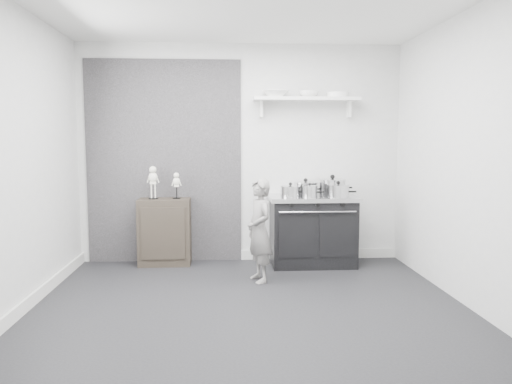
{
  "coord_description": "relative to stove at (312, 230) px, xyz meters",
  "views": [
    {
      "loc": [
        -0.22,
        -4.45,
        1.52
      ],
      "look_at": [
        0.13,
        0.95,
        0.95
      ],
      "focal_mm": 35.0,
      "sensor_mm": 36.0,
      "label": 1
    }
  ],
  "objects": [
    {
      "name": "skeleton_full",
      "position": [
        -1.93,
        0.13,
        0.61
      ],
      "size": [
        0.13,
        0.08,
        0.46
      ],
      "primitive_type": null,
      "color": "silver",
      "rests_on": "side_cabinet"
    },
    {
      "name": "pot_back_right",
      "position": [
        0.26,
        0.09,
        0.52
      ],
      "size": [
        0.41,
        0.32,
        0.25
      ],
      "color": "#BCBCBE",
      "rests_on": "stove"
    },
    {
      "name": "room_shell",
      "position": [
        -0.95,
        -1.33,
        1.21
      ],
      "size": [
        4.02,
        3.62,
        2.71
      ],
      "color": "beige",
      "rests_on": "ground"
    },
    {
      "name": "skeleton_torso",
      "position": [
        -1.65,
        0.13,
        0.57
      ],
      "size": [
        0.1,
        0.07,
        0.36
      ],
      "primitive_type": null,
      "color": "silver",
      "rests_on": "side_cabinet"
    },
    {
      "name": "pot_back_left",
      "position": [
        -0.06,
        0.15,
        0.5
      ],
      "size": [
        0.38,
        0.29,
        0.2
      ],
      "color": "#BCBCBE",
      "rests_on": "stove"
    },
    {
      "name": "pot_front_center",
      "position": [
        -0.07,
        -0.15,
        0.49
      ],
      "size": [
        0.27,
        0.18,
        0.17
      ],
      "color": "#BCBCBE",
      "rests_on": "stove"
    },
    {
      "name": "stove",
      "position": [
        0.0,
        0.0,
        0.0
      ],
      "size": [
        1.06,
        0.66,
        0.85
      ],
      "color": "black",
      "rests_on": "ground"
    },
    {
      "name": "bowl_large",
      "position": [
        -0.44,
        0.19,
        1.65
      ],
      "size": [
        0.32,
        0.32,
        0.08
      ],
      "primitive_type": "imported",
      "color": "white",
      "rests_on": "wall_shelf"
    },
    {
      "name": "plate_stack",
      "position": [
        0.33,
        0.19,
        1.64
      ],
      "size": [
        0.27,
        0.27,
        0.06
      ],
      "primitive_type": "cylinder",
      "color": "white",
      "rests_on": "wall_shelf"
    },
    {
      "name": "pot_front_right",
      "position": [
        0.27,
        -0.18,
        0.5
      ],
      "size": [
        0.35,
        0.26,
        0.2
      ],
      "color": "#BCBCBE",
      "rests_on": "stove"
    },
    {
      "name": "pot_front_left",
      "position": [
        -0.28,
        -0.07,
        0.49
      ],
      "size": [
        0.33,
        0.24,
        0.17
      ],
      "color": "#BCBCBE",
      "rests_on": "stove"
    },
    {
      "name": "child",
      "position": [
        -0.7,
        -0.68,
        0.13
      ],
      "size": [
        0.38,
        0.47,
        1.11
      ],
      "primitive_type": "imported",
      "rotation": [
        0.0,
        0.0,
        -1.24
      ],
      "color": "slate",
      "rests_on": "ground"
    },
    {
      "name": "wall_shelf",
      "position": [
        -0.06,
        0.2,
        1.58
      ],
      "size": [
        1.3,
        0.26,
        0.24
      ],
      "color": "white",
      "rests_on": "room_shell"
    },
    {
      "name": "ground",
      "position": [
        -0.86,
        -1.48,
        -0.43
      ],
      "size": [
        4.0,
        4.0,
        0.0
      ],
      "primitive_type": "plane",
      "color": "black",
      "rests_on": "ground"
    },
    {
      "name": "side_cabinet",
      "position": [
        -1.8,
        0.13,
        -0.02
      ],
      "size": [
        0.62,
        0.36,
        0.81
      ],
      "primitive_type": "cube",
      "color": "black",
      "rests_on": "ground"
    },
    {
      "name": "bowl_small",
      "position": [
        -0.03,
        0.19,
        1.65
      ],
      "size": [
        0.24,
        0.24,
        0.07
      ],
      "primitive_type": "imported",
      "color": "white",
      "rests_on": "wall_shelf"
    }
  ]
}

